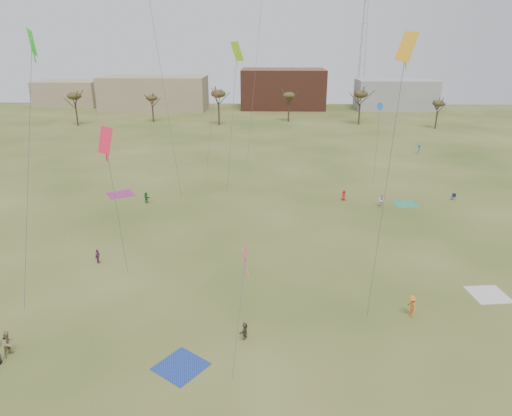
{
  "coord_description": "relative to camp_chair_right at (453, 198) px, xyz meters",
  "views": [
    {
      "loc": [
        1.39,
        -30.04,
        21.06
      ],
      "look_at": [
        0.0,
        12.0,
        5.5
      ],
      "focal_mm": 32.3,
      "sensor_mm": 36.0,
      "label": 1
    }
  ],
  "objects": [
    {
      "name": "spectator_fore_c",
      "position": [
        -27.16,
        -32.34,
        0.41
      ],
      "size": [
        0.82,
        1.31,
        1.34
      ],
      "primitive_type": "imported",
      "rotation": [
        0.0,
        0.0,
        4.35
      ],
      "color": "brown",
      "rests_on": "ground"
    },
    {
      "name": "building_grey",
      "position": [
        13.25,
        86.87,
        4.24
      ],
      "size": [
        24.0,
        12.0,
        9.0
      ],
      "primitive_type": "cube",
      "color": "gray",
      "rests_on": "ground"
    },
    {
      "name": "ground",
      "position": [
        -26.75,
        -31.13,
        -0.26
      ],
      "size": [
        260.0,
        260.0,
        0.0
      ],
      "primitive_type": "plane",
      "color": "#384B17",
      "rests_on": "ground"
    },
    {
      "name": "spectator_fore_b",
      "position": [
        -43.65,
        -34.78,
        0.69
      ],
      "size": [
        0.97,
        1.1,
        1.9
      ],
      "primitive_type": "imported",
      "rotation": [
        0.0,
        0.0,
        1.25
      ],
      "color": "#9A8462",
      "rests_on": "ground"
    },
    {
      "name": "blanket_cream",
      "position": [
        -6.2,
        -25.45,
        -0.26
      ],
      "size": [
        3.38,
        3.38,
        0.03
      ],
      "primitive_type": "cube",
      "rotation": [
        0.0,
        0.0,
        0.11
      ],
      "color": "silver",
      "rests_on": "ground"
    },
    {
      "name": "blanket_olive",
      "position": [
        -7.13,
        -2.15,
        -0.26
      ],
      "size": [
        3.35,
        3.35,
        0.03
      ],
      "primitive_type": "cube",
      "rotation": [
        0.0,
        0.0,
        1.68
      ],
      "color": "#359365",
      "rests_on": "ground"
    },
    {
      "name": "spectator_mid_d",
      "position": [
        -42.45,
        -20.57,
        0.48
      ],
      "size": [
        0.45,
        0.9,
        1.48
      ],
      "primitive_type": "imported",
      "rotation": [
        0.0,
        0.0,
        1.46
      ],
      "color": "#873870",
      "rests_on": "ground"
    },
    {
      "name": "flyer_far_b",
      "position": [
        -15.24,
        -0.75,
        0.47
      ],
      "size": [
        0.84,
        0.73,
        1.46
      ],
      "primitive_type": "imported",
      "rotation": [
        0.0,
        0.0,
        0.45
      ],
      "color": "red",
      "rests_on": "ground"
    },
    {
      "name": "blanket_blue",
      "position": [
        -31.34,
        -35.66,
        -0.26
      ],
      "size": [
        4.16,
        4.16,
        0.03
      ],
      "primitive_type": "cube",
      "rotation": [
        0.0,
        0.0,
        0.95
      ],
      "color": "navy",
      "rests_on": "ground"
    },
    {
      "name": "kites_aloft",
      "position": [
        -31.08,
        -3.69,
        22.28
      ],
      "size": [
        69.24,
        53.74,
        27.79
      ],
      "color": "red",
      "rests_on": "ground"
    },
    {
      "name": "building_brick",
      "position": [
        -21.75,
        88.87,
        5.74
      ],
      "size": [
        26.0,
        16.0,
        12.0
      ],
      "primitive_type": "cube",
      "color": "brown",
      "rests_on": "ground"
    },
    {
      "name": "building_tan_west",
      "position": [
        -91.75,
        90.87,
        3.74
      ],
      "size": [
        20.0,
        12.0,
        8.0
      ],
      "primitive_type": "cube",
      "color": "#937F60",
      "rests_on": "ground"
    },
    {
      "name": "radio_tower",
      "position": [
        3.25,
        93.87,
        18.95
      ],
      "size": [
        1.51,
        1.72,
        41.0
      ],
      "color": "#9EA3A8",
      "rests_on": "ground"
    },
    {
      "name": "spectator_mid_e",
      "position": [
        -10.65,
        -3.41,
        0.66
      ],
      "size": [
        1.01,
        0.86,
        1.84
      ],
      "primitive_type": "imported",
      "rotation": [
        0.0,
        0.0,
        6.09
      ],
      "color": "silver",
      "rests_on": "ground"
    },
    {
      "name": "blanket_plum",
      "position": [
        -46.88,
        0.8,
        -0.26
      ],
      "size": [
        4.78,
        4.78,
        0.03
      ],
      "primitive_type": "cube",
      "rotation": [
        0.0,
        0.0,
        2.13
      ],
      "color": "#952E72",
      "rests_on": "ground"
    },
    {
      "name": "tree_line",
      "position": [
        -29.6,
        48.0,
        6.83
      ],
      "size": [
        117.44,
        49.32,
        8.91
      ],
      "color": "#3A2B1E",
      "rests_on": "ground"
    },
    {
      "name": "flyer_far_c",
      "position": [
        3.22,
        27.19,
        0.64
      ],
      "size": [
        0.99,
        1.31,
        1.79
      ],
      "primitive_type": "imported",
      "rotation": [
        0.0,
        0.0,
        4.4
      ],
      "color": "#206094",
      "rests_on": "ground"
    },
    {
      "name": "flyer_far_a",
      "position": [
        -42.19,
        -2.7,
        0.5
      ],
      "size": [
        1.35,
        1.26,
        1.51
      ],
      "primitive_type": "imported",
      "rotation": [
        0.0,
        0.0,
        2.42
      ],
      "color": "#2A7E3A",
      "rests_on": "ground"
    },
    {
      "name": "flyer_mid_b",
      "position": [
        -13.95,
        -28.98,
        0.66
      ],
      "size": [
        0.86,
        1.28,
        1.84
      ],
      "primitive_type": "imported",
      "rotation": [
        0.0,
        0.0,
        4.87
      ],
      "color": "orange",
      "rests_on": "ground"
    },
    {
      "name": "camp_chair_right",
      "position": [
        0.0,
        0.0,
        0.0
      ],
      "size": [
        0.74,
        0.74,
        0.87
      ],
      "rotation": [
        0.0,
        0.0,
        5.55
      ],
      "color": "#141937",
      "rests_on": "ground"
    },
    {
      "name": "building_tan",
      "position": [
        -61.75,
        83.87,
        4.74
      ],
      "size": [
        32.0,
        14.0,
        10.0
      ],
      "primitive_type": "cube",
      "color": "#937F60",
      "rests_on": "ground"
    }
  ]
}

